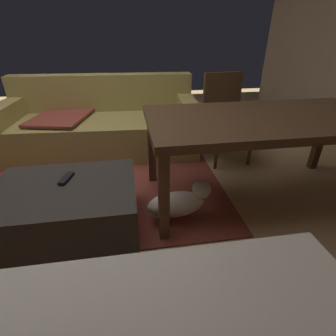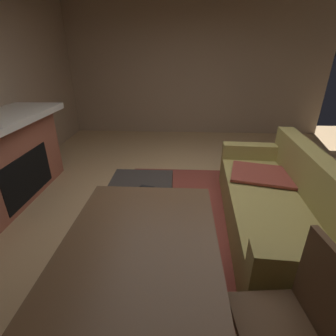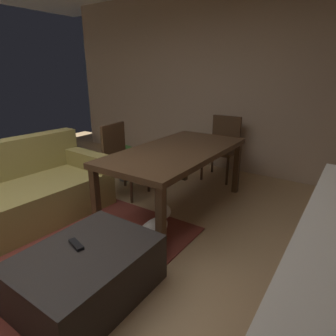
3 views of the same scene
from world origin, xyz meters
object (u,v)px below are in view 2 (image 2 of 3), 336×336
Objects in this scene: fireplace at (2,161)px; couch at (279,206)px; dining_chair_north at (299,317)px; small_dog at (126,258)px; ottoman_coffee_table at (140,203)px; dining_table at (132,291)px; tv_remote at (147,188)px.

couch is at bearing 82.11° from fireplace.
dining_chair_north is (1.37, -0.41, 0.22)m from couch.
small_dog is at bearing -66.02° from couch.
ottoman_coffee_table is (0.29, 1.72, -0.35)m from fireplace.
small_dog is (0.66, -1.49, -0.14)m from couch.
dining_table is 0.91m from small_dog.
dining_chair_north is 1.85× the size of small_dog.
dining_chair_north is at bearing 48.28° from tv_remote.
fireplace reaches higher than dining_chair_north.
dining_chair_north is at bearing 35.23° from ottoman_coffee_table.
fireplace is 1.09× the size of dining_table.
couch is 4.50× the size of small_dog.
small_dog is at bearing 9.15° from tv_remote.
tv_remote is at bearing 80.76° from fireplace.
dining_table reaches higher than ottoman_coffee_table.
couch is (0.45, 3.22, -0.24)m from fireplace.
small_dog is (-0.72, -0.22, -0.50)m from dining_table.
ottoman_coffee_table is 1.62m from dining_table.
dining_table reaches higher than small_dog.
tv_remote is at bearing -147.20° from dining_chair_north.
small_dog is (1.11, 1.73, -0.38)m from fireplace.
ottoman_coffee_table is 0.81m from small_dog.
fireplace reaches higher than tv_remote.
couch is at bearing 163.18° from dining_chair_north.
couch reaches higher than small_dog.
couch is at bearing 137.47° from dining_table.
small_dog is (0.81, 0.01, -0.03)m from ottoman_coffee_table.
dining_table is at bearing -42.53° from couch.
fireplace is 1.78m from ottoman_coffee_table.
tv_remote is 1.56m from dining_table.
couch is 14.10× the size of tv_remote.
small_dog is (0.81, -0.09, -0.23)m from tv_remote.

